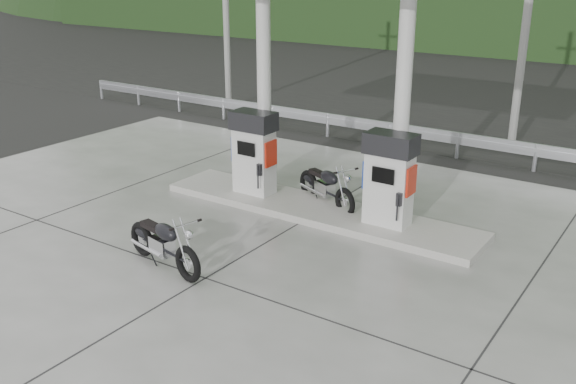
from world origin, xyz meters
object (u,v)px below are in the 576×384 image
Objects in this scene: gas_pump_left at (254,153)px; motorcycle_left at (326,187)px; gas_pump_right at (389,179)px; motorcycle_right at (164,243)px.

motorcycle_left is (1.54, 0.48, -0.61)m from gas_pump_left.
gas_pump_left is at bearing 180.00° from gas_pump_right.
gas_pump_right is 4.37m from motorcycle_right.
gas_pump_left is 3.71m from motorcycle_right.
motorcycle_right is at bearing -76.50° from motorcycle_left.
gas_pump_right is at bearing 67.77° from motorcycle_right.
gas_pump_left and gas_pump_right have the same top height.
motorcycle_right is at bearing -78.02° from gas_pump_left.
gas_pump_right is at bearing 8.34° from motorcycle_left.
gas_pump_left is at bearing -138.34° from motorcycle_left.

